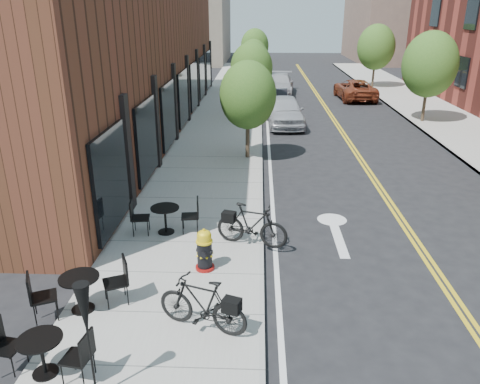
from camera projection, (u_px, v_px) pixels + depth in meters
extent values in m
plane|color=black|center=(264.00, 279.00, 10.57)|extent=(120.00, 120.00, 0.00)
cube|color=#9E9B93|center=(215.00, 151.00, 19.93)|extent=(4.00, 70.00, 0.12)
cube|color=#4C2918|center=(129.00, 58.00, 22.57)|extent=(5.00, 28.00, 7.00)
cube|color=#726656|center=(192.00, 16.00, 53.73)|extent=(8.00, 14.00, 10.00)
cube|color=brown|center=(399.00, 7.00, 54.32)|extent=(10.00, 16.00, 12.00)
cylinder|color=#382B1E|center=(248.00, 138.00, 18.63)|extent=(0.16, 0.16, 1.61)
ellipsoid|color=#29571B|center=(248.00, 95.00, 18.02)|extent=(2.20, 2.20, 2.64)
cylinder|color=#382B1E|center=(251.00, 100.00, 26.06)|extent=(0.16, 0.16, 1.68)
ellipsoid|color=#29571B|center=(251.00, 68.00, 25.42)|extent=(2.30, 2.30, 2.76)
cylinder|color=#382B1E|center=(253.00, 81.00, 33.53)|extent=(0.16, 0.16, 1.57)
ellipsoid|color=#29571B|center=(253.00, 58.00, 32.94)|extent=(2.10, 2.10, 2.52)
cylinder|color=#382B1E|center=(254.00, 67.00, 40.95)|extent=(0.16, 0.16, 1.71)
ellipsoid|color=#29571B|center=(255.00, 46.00, 40.29)|extent=(2.40, 2.40, 2.88)
cylinder|color=#382B1E|center=(424.00, 104.00, 24.76)|extent=(0.16, 0.16, 1.82)
ellipsoid|color=#29571B|center=(430.00, 64.00, 24.02)|extent=(2.80, 2.80, 3.36)
cylinder|color=#382B1E|center=(373.00, 75.00, 35.93)|extent=(0.16, 0.16, 1.82)
ellipsoid|color=#29571B|center=(376.00, 47.00, 35.19)|extent=(2.80, 2.80, 3.36)
cylinder|color=maroon|center=(205.00, 267.00, 10.75)|extent=(0.57, 0.57, 0.07)
cylinder|color=black|center=(205.00, 255.00, 10.63)|extent=(0.44, 0.44, 0.66)
cylinder|color=yellow|center=(204.00, 241.00, 10.51)|extent=(0.50, 0.50, 0.04)
cylinder|color=yellow|center=(204.00, 238.00, 10.48)|extent=(0.43, 0.43, 0.15)
ellipsoid|color=yellow|center=(204.00, 234.00, 10.44)|extent=(0.41, 0.41, 0.19)
cylinder|color=yellow|center=(204.00, 230.00, 10.41)|extent=(0.07, 0.07, 0.07)
imported|color=black|center=(202.00, 304.00, 8.55)|extent=(1.85, 1.08, 1.07)
imported|color=black|center=(252.00, 225.00, 11.64)|extent=(1.92, 1.03, 1.11)
cylinder|color=black|center=(46.00, 373.00, 7.65)|extent=(0.48, 0.48, 0.03)
cylinder|color=black|center=(43.00, 357.00, 7.54)|extent=(0.07, 0.07, 0.66)
cylinder|color=black|center=(39.00, 340.00, 7.41)|extent=(0.83, 0.83, 0.03)
cylinder|color=black|center=(83.00, 309.00, 9.28)|extent=(0.60, 0.60, 0.03)
cylinder|color=black|center=(81.00, 294.00, 9.16)|extent=(0.08, 0.08, 0.71)
cylinder|color=black|center=(79.00, 278.00, 9.02)|extent=(1.03, 1.03, 0.03)
cylinder|color=black|center=(166.00, 232.00, 12.51)|extent=(0.49, 0.49, 0.03)
cylinder|color=black|center=(166.00, 220.00, 12.38)|extent=(0.07, 0.07, 0.70)
cylinder|color=black|center=(165.00, 208.00, 12.25)|extent=(0.84, 0.84, 0.03)
cylinder|color=black|center=(89.00, 344.00, 6.85)|extent=(0.04, 0.04, 1.94)
cone|color=black|center=(84.00, 310.00, 6.64)|extent=(0.23, 0.23, 0.86)
imported|color=#ABADB3|center=(285.00, 111.00, 24.31)|extent=(2.05, 4.60, 1.54)
imported|color=black|center=(275.00, 101.00, 27.57)|extent=(1.63, 4.05, 1.31)
imported|color=#ACABB0|center=(279.00, 84.00, 33.48)|extent=(2.43, 5.06, 1.42)
imported|color=maroon|center=(355.00, 89.00, 31.56)|extent=(2.43, 4.90, 1.34)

